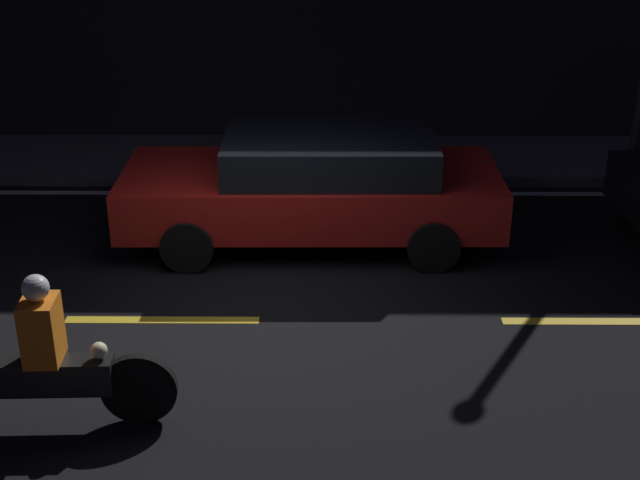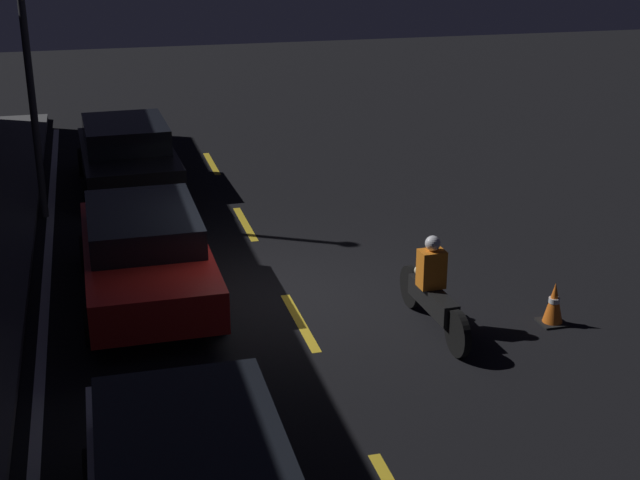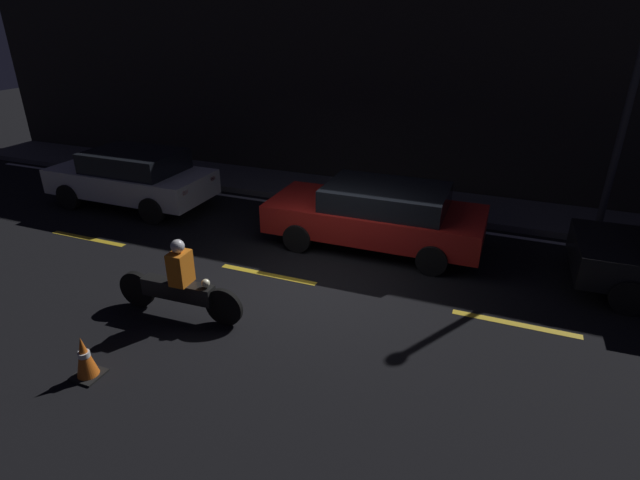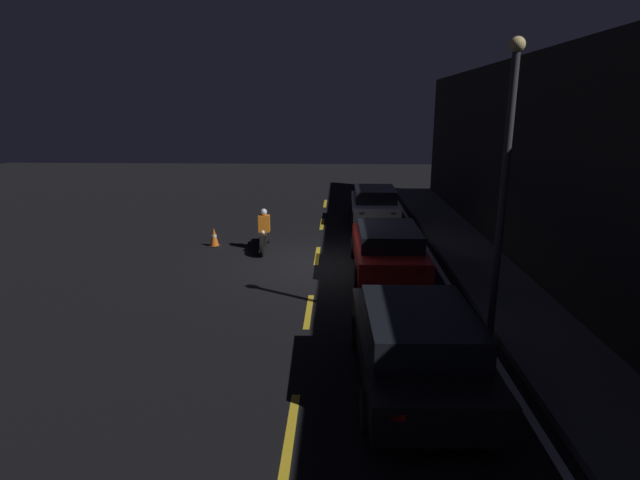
# 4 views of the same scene
# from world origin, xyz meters

# --- Properties ---
(ground_plane) EXTENTS (56.00, 56.00, 0.00)m
(ground_plane) POSITION_xyz_m (0.00, 0.00, 0.00)
(ground_plane) COLOR black
(raised_curb) EXTENTS (28.00, 1.96, 0.16)m
(raised_curb) POSITION_xyz_m (0.00, 4.86, 0.08)
(raised_curb) COLOR #4C4C4F
(raised_curb) RESTS_ON ground
(lane_dash_c) EXTENTS (2.00, 0.14, 0.01)m
(lane_dash_c) POSITION_xyz_m (-1.00, 0.00, 0.00)
(lane_dash_c) COLOR gold
(lane_dash_c) RESTS_ON ground
(lane_dash_d) EXTENTS (2.00, 0.14, 0.01)m
(lane_dash_d) POSITION_xyz_m (3.50, 0.00, 0.00)
(lane_dash_d) COLOR gold
(lane_dash_d) RESTS_ON ground
(lane_solid_kerb) EXTENTS (25.20, 0.14, 0.01)m
(lane_solid_kerb) POSITION_xyz_m (0.00, 3.63, 0.00)
(lane_solid_kerb) COLOR silver
(lane_solid_kerb) RESTS_ON ground
(taxi_red) EXTENTS (4.53, 2.00, 1.35)m
(taxi_red) POSITION_xyz_m (0.56, 2.07, 0.73)
(taxi_red) COLOR red
(taxi_red) RESTS_ON ground
(motorcycle) EXTENTS (2.32, 0.37, 1.39)m
(motorcycle) POSITION_xyz_m (-1.71, -1.78, 0.56)
(motorcycle) COLOR black
(motorcycle) RESTS_ON ground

